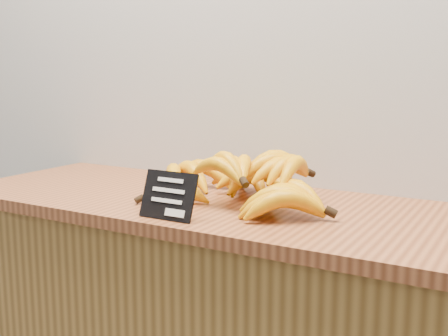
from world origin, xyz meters
The scene contains 3 objects.
counter_top centered at (-0.18, 2.75, 0.92)m, with size 1.50×0.54×0.03m, color #98552F.
chalkboard_sign centered at (-0.23, 2.54, 0.98)m, with size 0.13×0.01×0.11m, color black.
banana_pile centered at (-0.18, 2.77, 0.98)m, with size 0.55×0.40×0.12m.
Camera 1 is at (0.46, 1.58, 1.24)m, focal length 45.00 mm.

